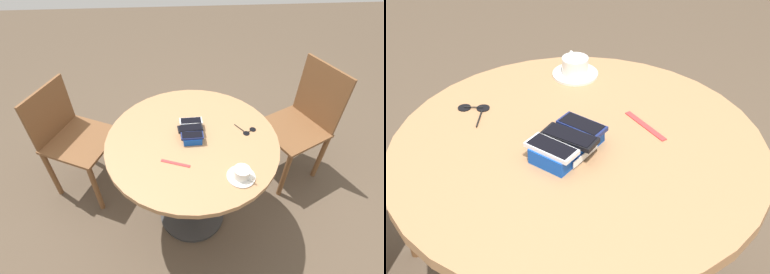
# 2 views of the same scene
# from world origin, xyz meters

# --- Properties ---
(ground_plane) EXTENTS (8.00, 8.00, 0.00)m
(ground_plane) POSITION_xyz_m (0.00, 0.00, 0.00)
(ground_plane) COLOR brown
(round_table) EXTENTS (0.95, 0.95, 0.74)m
(round_table) POSITION_xyz_m (0.00, 0.00, 0.61)
(round_table) COLOR #2D2D2D
(round_table) RESTS_ON ground_plane
(phone_box) EXTENTS (0.19, 0.11, 0.04)m
(phone_box) POSITION_xyz_m (-0.04, -0.00, 0.76)
(phone_box) COLOR #0F42AD
(phone_box) RESTS_ON round_table
(phone_white) EXTENTS (0.06, 0.13, 0.01)m
(phone_white) POSITION_xyz_m (-0.10, -0.00, 0.79)
(phone_white) COLOR silver
(phone_white) RESTS_ON phone_box
(phone_black) EXTENTS (0.07, 0.14, 0.01)m
(phone_black) POSITION_xyz_m (-0.04, -0.01, 0.79)
(phone_black) COLOR black
(phone_black) RESTS_ON phone_box
(phone_navy) EXTENTS (0.06, 0.12, 0.01)m
(phone_navy) POSITION_xyz_m (0.02, 0.00, 0.79)
(phone_navy) COLOR navy
(phone_navy) RESTS_ON phone_box
(saucer) EXTENTS (0.14, 0.14, 0.01)m
(saucer) POSITION_xyz_m (0.28, 0.22, 0.75)
(saucer) COLOR silver
(saucer) RESTS_ON round_table
(coffee_cup) EXTENTS (0.09, 0.10, 0.05)m
(coffee_cup) POSITION_xyz_m (0.28, 0.22, 0.78)
(coffee_cup) COLOR silver
(coffee_cup) RESTS_ON saucer
(lanyard_strap) EXTENTS (0.07, 0.15, 0.00)m
(lanyard_strap) POSITION_xyz_m (0.17, -0.09, 0.74)
(lanyard_strap) COLOR red
(lanyard_strap) RESTS_ON round_table
(sunglasses) EXTENTS (0.10, 0.12, 0.01)m
(sunglasses) POSITION_xyz_m (-0.05, 0.32, 0.74)
(sunglasses) COLOR black
(sunglasses) RESTS_ON round_table
(chair_near_window) EXTENTS (0.54, 0.54, 0.90)m
(chair_near_window) POSITION_xyz_m (-0.41, 0.81, 0.46)
(chair_near_window) COLOR brown
(chair_near_window) RESTS_ON ground_plane
(chair_far_side) EXTENTS (0.55, 0.55, 0.83)m
(chair_far_side) POSITION_xyz_m (-0.36, -0.80, 0.45)
(chair_far_side) COLOR brown
(chair_far_side) RESTS_ON ground_plane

